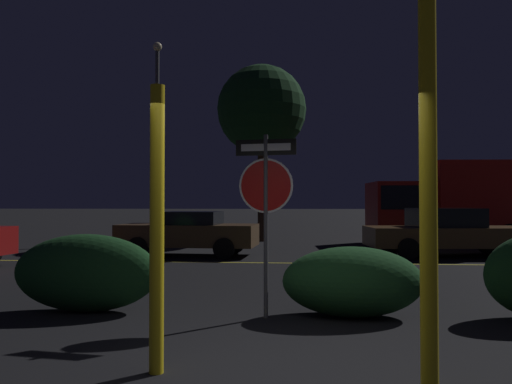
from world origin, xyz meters
TOP-DOWN VIEW (x-y plane):
  - ground_plane at (0.00, 0.00)m, footprint 260.00×260.00m
  - road_center_stripe at (0.00, 8.54)m, footprint 37.23×0.12m
  - stop_sign at (-0.20, 2.28)m, footprint 0.84×0.14m
  - yellow_pole_left at (-1.08, -0.01)m, footprint 0.14×0.14m
  - yellow_pole_right at (1.32, -0.29)m, footprint 0.15×0.15m
  - hedge_bush_1 at (-2.82, 2.46)m, footprint 2.13×0.85m
  - hedge_bush_2 at (0.99, 2.44)m, footprint 1.94×1.07m
  - passing_car_2 at (-2.98, 10.18)m, footprint 4.24×2.02m
  - passing_car_3 at (4.72, 10.57)m, footprint 4.99×2.20m
  - delivery_truck at (6.02, 14.88)m, footprint 5.95×2.87m
  - street_lamp at (-5.33, 14.98)m, footprint 0.37×0.37m
  - tree_0 at (-1.18, 15.89)m, footprint 3.68×3.68m

SIDE VIEW (x-z plane):
  - ground_plane at x=0.00m, z-range 0.00..0.00m
  - road_center_stripe at x=0.00m, z-range 0.00..0.01m
  - hedge_bush_2 at x=0.99m, z-range 0.00..0.97m
  - hedge_bush_1 at x=-2.82m, z-range 0.00..1.12m
  - passing_car_2 at x=-2.98m, z-range 0.02..1.35m
  - passing_car_3 at x=4.72m, z-range 0.00..1.42m
  - yellow_pole_left at x=-1.08m, z-range 0.00..2.68m
  - delivery_truck at x=6.02m, z-range 0.08..3.20m
  - yellow_pole_right at x=1.32m, z-range 0.00..3.35m
  - stop_sign at x=-0.20m, z-range 0.51..3.02m
  - street_lamp at x=-5.33m, z-range 0.63..8.69m
  - tree_0 at x=-1.18m, z-range 1.77..9.05m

